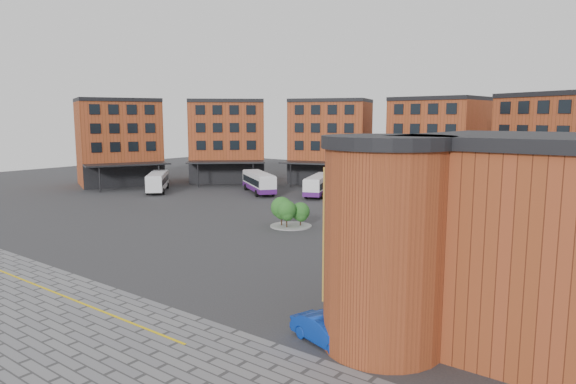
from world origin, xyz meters
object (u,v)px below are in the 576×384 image
Objects in this scene: bus_e at (504,201)px; blue_car at (327,331)px; bus_c at (319,185)px; tree_island at (289,211)px; bus_b at (259,182)px; bus_a at (158,180)px; bus_f at (549,217)px; bus_d at (404,191)px.

bus_e is 2.40× the size of blue_car.
bus_e is at bearing -21.12° from bus_c.
bus_b is at bearing 138.00° from tree_island.
tree_island reaches higher than blue_car.
tree_island is 0.41× the size of bus_c.
tree_island is 33.14m from bus_a.
bus_e is (25.98, 0.24, 0.13)m from bus_c.
bus_e reaches higher than bus_a.
bus_f is 33.85m from blue_car.
tree_island is 0.36× the size of bus_f.
bus_c is 0.88× the size of bus_f.
tree_island is at bearing -89.97° from bus_e.
blue_car is (2.59, -41.70, -1.01)m from bus_e.
bus_b reaches higher than bus_a.
bus_c reaches higher than bus_a.
blue_car is at bearing -72.56° from bus_f.
bus_a is 0.75× the size of bus_f.
bus_a is 58.72m from blue_car.
bus_d is 12.93m from bus_e.
bus_a is 54.69m from bus_f.
bus_a is 0.86× the size of bus_b.
blue_car is (15.51, -42.28, -0.99)m from bus_d.
tree_island is 24.98m from bus_b.
bus_f is (6.37, -8.08, 0.11)m from bus_e.
bus_f reaches higher than bus_a.
bus_a reaches higher than blue_car.
bus_c is 25.98m from bus_e.
bus_b is 22.17m from bus_d.
bus_d is (3.16, 21.11, 0.02)m from tree_island.
tree_island is 26.08m from bus_e.
bus_a is at bearing -155.76° from bus_d.
bus_e is at bearing -30.96° from bus_a.
blue_car is (50.75, -29.51, -1.03)m from bus_a.
bus_f reaches higher than bus_b.
bus_f is at bearing -60.98° from bus_b.
bus_c reaches higher than blue_car.
tree_island is 21.35m from bus_d.
bus_c is 33.29m from bus_f.
bus_e reaches higher than tree_island.
bus_f is at bearing 29.00° from tree_island.
bus_f reaches higher than bus_e.
tree_island is at bearing -127.14° from bus_f.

